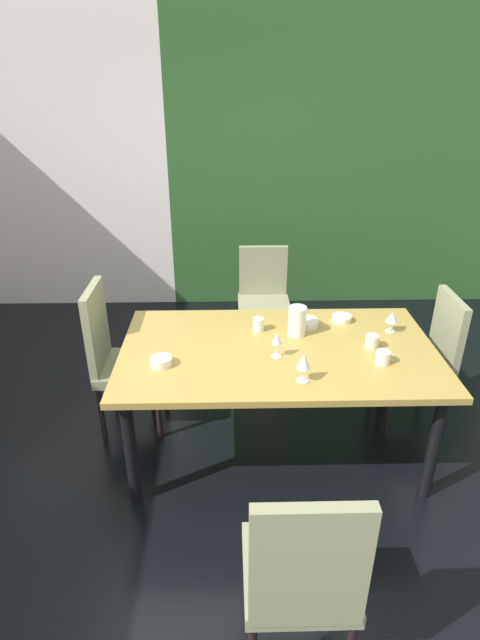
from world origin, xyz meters
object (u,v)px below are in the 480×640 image
Objects in this scene: serving_bowl_north at (342,318)px; cup_near_window at (383,357)px; dining_table at (278,359)px; chair_right_far at (426,354)px; serving_bowl_corner at (306,323)px; wine_glass_west at (277,339)px; chair_left_far at (117,354)px; cup_left at (258,324)px; chair_head_near at (302,573)px; wine_glass_near_shelf at (304,362)px; pitcher_front at (297,321)px; cup_right at (372,342)px; chair_head_far at (264,295)px; wine_glass_rear at (392,317)px; serving_bowl_south at (161,362)px.

cup_near_window is at bearing -77.21° from serving_bowl_north.
dining_table is at bearing -142.22° from serving_bowl_north.
chair_right_far reaches higher than serving_bowl_corner.
dining_table is at bearing -125.75° from serving_bowl_corner.
wine_glass_west reaches higher than serving_bowl_north.
serving_bowl_corner is at bearing 89.59° from chair_left_far.
serving_bowl_north is at bearing 12.02° from cup_left.
wine_glass_west is (0.01, 1.26, 0.32)m from chair_head_near.
wine_glass_near_shelf is at bearing -74.73° from dining_table.
pitcher_front is at bearing 52.65° from dining_table.
chair_right_far is 1.21m from wine_glass_near_shelf.
wine_glass_near_shelf is 0.59m from cup_right.
wine_glass_near_shelf is at bearing -160.37° from cup_near_window.
chair_left_far reaches higher than cup_right.
wine_glass_near_shelf reaches higher than wine_glass_west.
dining_table is 2.08× the size of chair_head_far.
serving_bowl_north is at bearing 92.09° from chair_left_far.
wine_glass_near_shelf is at bearing -93.80° from pitcher_front.
wine_glass_west reaches higher than wine_glass_rear.
serving_bowl_corner is at bearing 10.04° from cup_left.
wine_glass_rear is 0.28m from cup_right.
cup_near_window is (-0.47, -0.49, 0.27)m from chair_right_far.
chair_head_far is at bearing 122.54° from wine_glass_rear.
serving_bowl_corner is 0.60m from cup_near_window.
chair_right_far is 1.19m from wine_glass_west.
wine_glass_rear is 0.54m from serving_bowl_corner.
serving_bowl_corner is 0.16m from pitcher_front.
wine_glass_near_shelf is 0.85m from wine_glass_rear.
wine_glass_near_shelf is 0.81m from serving_bowl_south.
serving_bowl_south reaches higher than serving_bowl_corner.
cup_left is at bearing 114.73° from dining_table.
chair_head_near reaches higher than dining_table.
dining_table is at bearing -65.27° from cup_left.
chair_head_far is 0.96× the size of chair_right_far.
chair_head_far is 6.58× the size of wine_glass_rear.
cup_left is at bearing 160.23° from cup_right.
chair_left_far is at bearing 176.77° from wine_glass_rear.
cup_near_window is 1.00× the size of cup_right.
wine_glass_rear is 1.13× the size of serving_bowl_south.
serving_bowl_south is (-0.89, -0.47, 0.00)m from serving_bowl_corner.
wine_glass_near_shelf is at bearing -65.27° from wine_glass_west.
serving_bowl_north is at bearing 74.17° from chair_head_near.
cup_near_window is 0.58m from pitcher_front.
wine_glass_rear is (0.74, 0.20, 0.17)m from dining_table.
dining_table is 15.43× the size of serving_bowl_south.
cup_left is at bearing 35.91° from serving_bowl_south.
wine_glass_near_shelf is (1.15, -0.66, 0.32)m from chair_left_far.
chair_right_far is 0.94× the size of chair_head_near.
cup_left reaches higher than serving_bowl_north.
wine_glass_near_shelf is at bearing -116.81° from serving_bowl_north.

